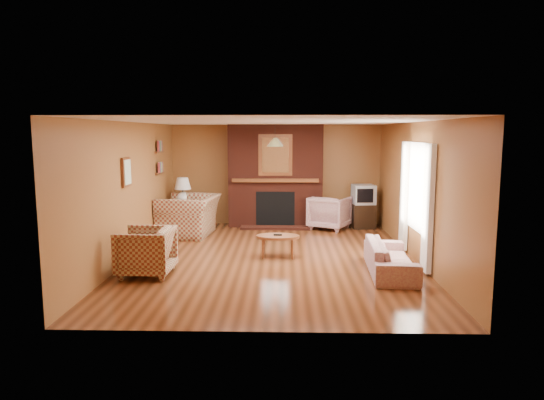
{
  "coord_description": "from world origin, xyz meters",
  "views": [
    {
      "loc": [
        0.21,
        -8.42,
        2.22
      ],
      "look_at": [
        -0.02,
        0.6,
        0.96
      ],
      "focal_mm": 32.0,
      "sensor_mm": 36.0,
      "label": 1
    }
  ],
  "objects_px": {
    "table_lamp": "(183,190)",
    "crt_tv": "(363,194)",
    "plaid_loveseat": "(189,216)",
    "floral_armchair": "(330,212)",
    "side_table": "(183,217)",
    "plaid_armchair": "(146,251)",
    "fireplace": "(276,177)",
    "tv_stand": "(363,216)",
    "coffee_table": "(278,238)",
    "floral_sofa": "(390,257)"
  },
  "relations": [
    {
      "from": "fireplace",
      "to": "table_lamp",
      "type": "height_order",
      "value": "fireplace"
    },
    {
      "from": "plaid_loveseat",
      "to": "plaid_armchair",
      "type": "xyz_separation_m",
      "value": [
        -0.1,
        -2.98,
        -0.05
      ]
    },
    {
      "from": "floral_sofa",
      "to": "coffee_table",
      "type": "relative_size",
      "value": 2.19
    },
    {
      "from": "plaid_loveseat",
      "to": "tv_stand",
      "type": "distance_m",
      "value": 4.01
    },
    {
      "from": "plaid_loveseat",
      "to": "crt_tv",
      "type": "height_order",
      "value": "crt_tv"
    },
    {
      "from": "plaid_armchair",
      "to": "tv_stand",
      "type": "bearing_deg",
      "value": 135.03
    },
    {
      "from": "coffee_table",
      "to": "side_table",
      "type": "height_order",
      "value": "side_table"
    },
    {
      "from": "table_lamp",
      "to": "plaid_armchair",
      "type": "bearing_deg",
      "value": -87.58
    },
    {
      "from": "floral_armchair",
      "to": "coffee_table",
      "type": "relative_size",
      "value": 1.09
    },
    {
      "from": "floral_sofa",
      "to": "tv_stand",
      "type": "xyz_separation_m",
      "value": [
        0.15,
        3.68,
        0.03
      ]
    },
    {
      "from": "fireplace",
      "to": "table_lamp",
      "type": "distance_m",
      "value": 2.18
    },
    {
      "from": "plaid_armchair",
      "to": "table_lamp",
      "type": "bearing_deg",
      "value": -176.84
    },
    {
      "from": "side_table",
      "to": "plaid_armchair",
      "type": "bearing_deg",
      "value": -87.58
    },
    {
      "from": "floral_sofa",
      "to": "table_lamp",
      "type": "bearing_deg",
      "value": 53.82
    },
    {
      "from": "fireplace",
      "to": "coffee_table",
      "type": "relative_size",
      "value": 3.1
    },
    {
      "from": "fireplace",
      "to": "plaid_loveseat",
      "type": "bearing_deg",
      "value": -149.19
    },
    {
      "from": "coffee_table",
      "to": "table_lamp",
      "type": "height_order",
      "value": "table_lamp"
    },
    {
      "from": "floral_armchair",
      "to": "side_table",
      "type": "bearing_deg",
      "value": 30.79
    },
    {
      "from": "plaid_armchair",
      "to": "crt_tv",
      "type": "height_order",
      "value": "crt_tv"
    },
    {
      "from": "plaid_armchair",
      "to": "side_table",
      "type": "bearing_deg",
      "value": -176.84
    },
    {
      "from": "floral_armchair",
      "to": "tv_stand",
      "type": "relative_size",
      "value": 1.49
    },
    {
      "from": "floral_sofa",
      "to": "tv_stand",
      "type": "bearing_deg",
      "value": 1.28
    },
    {
      "from": "floral_armchair",
      "to": "tv_stand",
      "type": "height_order",
      "value": "floral_armchair"
    },
    {
      "from": "side_table",
      "to": "fireplace",
      "type": "bearing_deg",
      "value": 14.29
    },
    {
      "from": "plaid_loveseat",
      "to": "crt_tv",
      "type": "xyz_separation_m",
      "value": [
        3.9,
        0.91,
        0.36
      ]
    },
    {
      "from": "plaid_loveseat",
      "to": "side_table",
      "type": "height_order",
      "value": "plaid_loveseat"
    },
    {
      "from": "plaid_loveseat",
      "to": "plaid_armchair",
      "type": "height_order",
      "value": "plaid_loveseat"
    },
    {
      "from": "crt_tv",
      "to": "coffee_table",
      "type": "bearing_deg",
      "value": -125.5
    },
    {
      "from": "table_lamp",
      "to": "tv_stand",
      "type": "distance_m",
      "value": 4.21
    },
    {
      "from": "plaid_loveseat",
      "to": "floral_armchair",
      "type": "distance_m",
      "value": 3.2
    },
    {
      "from": "fireplace",
      "to": "table_lamp",
      "type": "bearing_deg",
      "value": -165.71
    },
    {
      "from": "side_table",
      "to": "table_lamp",
      "type": "xyz_separation_m",
      "value": [
        0.0,
        0.0,
        0.64
      ]
    },
    {
      "from": "plaid_loveseat",
      "to": "floral_armchair",
      "type": "xyz_separation_m",
      "value": [
        3.11,
        0.77,
        -0.05
      ]
    },
    {
      "from": "side_table",
      "to": "floral_armchair",
      "type": "bearing_deg",
      "value": 3.5
    },
    {
      "from": "crt_tv",
      "to": "floral_sofa",
      "type": "bearing_deg",
      "value": -92.34
    },
    {
      "from": "side_table",
      "to": "tv_stand",
      "type": "distance_m",
      "value": 4.16
    },
    {
      "from": "floral_sofa",
      "to": "fireplace",
      "type": "bearing_deg",
      "value": 29.78
    },
    {
      "from": "floral_sofa",
      "to": "plaid_armchair",
      "type": "bearing_deg",
      "value": 96.89
    },
    {
      "from": "fireplace",
      "to": "floral_armchair",
      "type": "relative_size",
      "value": 2.85
    },
    {
      "from": "plaid_loveseat",
      "to": "table_lamp",
      "type": "xyz_separation_m",
      "value": [
        -0.25,
        0.57,
        0.5
      ]
    },
    {
      "from": "plaid_loveseat",
      "to": "floral_armchair",
      "type": "relative_size",
      "value": 1.57
    },
    {
      "from": "floral_armchair",
      "to": "crt_tv",
      "type": "relative_size",
      "value": 1.57
    },
    {
      "from": "table_lamp",
      "to": "crt_tv",
      "type": "bearing_deg",
      "value": 4.74
    },
    {
      "from": "floral_sofa",
      "to": "coffee_table",
      "type": "distance_m",
      "value": 2.03
    },
    {
      "from": "tv_stand",
      "to": "floral_armchair",
      "type": "bearing_deg",
      "value": -174.91
    },
    {
      "from": "side_table",
      "to": "tv_stand",
      "type": "bearing_deg",
      "value": 4.82
    },
    {
      "from": "fireplace",
      "to": "tv_stand",
      "type": "bearing_deg",
      "value": -5.15
    },
    {
      "from": "plaid_loveseat",
      "to": "table_lamp",
      "type": "distance_m",
      "value": 0.8
    },
    {
      "from": "floral_armchair",
      "to": "side_table",
      "type": "distance_m",
      "value": 3.37
    },
    {
      "from": "fireplace",
      "to": "table_lamp",
      "type": "relative_size",
      "value": 3.87
    }
  ]
}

